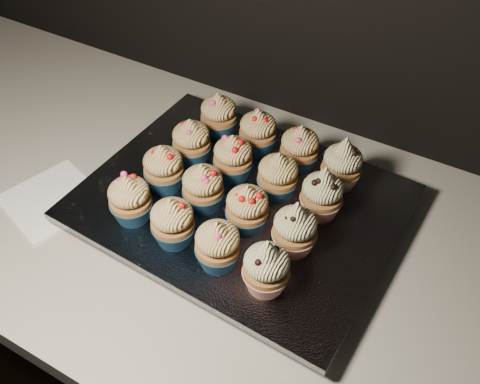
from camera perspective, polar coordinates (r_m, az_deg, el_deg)
The scene contains 21 objects.
cabinet at distance 1.27m, azimuth -5.79°, elevation -15.13°, with size 2.40×0.60×0.86m, color black.
worktop at distance 0.91m, azimuth -7.83°, elevation -1.05°, with size 2.44×0.64×0.04m, color beige.
napkin at distance 0.92m, azimuth -19.40°, elevation -0.79°, with size 0.14×0.14×0.00m, color white.
baking_tray at distance 0.85m, azimuth 0.00°, elevation -1.85°, with size 0.44×0.33×0.02m, color black.
foil_lining at distance 0.83m, azimuth 0.00°, elevation -1.06°, with size 0.47×0.37×0.01m, color silver.
cupcake_0 at distance 0.79m, azimuth -11.65°, elevation -0.76°, with size 0.06×0.06×0.08m.
cupcake_1 at distance 0.75m, azimuth -7.19°, elevation -3.18°, with size 0.06×0.06×0.08m.
cupcake_2 at distance 0.72m, azimuth -2.39°, elevation -5.67°, with size 0.06×0.06×0.08m.
cupcake_3 at distance 0.70m, azimuth 2.83°, elevation -8.04°, with size 0.06×0.06×0.10m.
cupcake_4 at distance 0.83m, azimuth -8.16°, elevation 2.53°, with size 0.06×0.06×0.08m.
cupcake_5 at distance 0.80m, azimuth -3.97°, elevation 0.51°, with size 0.06×0.06×0.08m.
cupcake_6 at distance 0.76m, azimuth 0.77°, elevation -1.77°, with size 0.06×0.06×0.08m.
cupcake_7 at distance 0.74m, azimuth 5.87°, elevation -3.96°, with size 0.06×0.06×0.10m.
cupcake_8 at distance 0.87m, azimuth -5.20°, elevation 5.35°, with size 0.06×0.06×0.08m.
cupcake_9 at distance 0.84m, azimuth -0.75°, elevation 3.65°, with size 0.06×0.06×0.08m.
cupcake_10 at distance 0.81m, azimuth 4.05°, elevation 1.71°, with size 0.06×0.06×0.08m.
cupcake_11 at distance 0.79m, azimuth 8.73°, elevation -0.22°, with size 0.06×0.06×0.10m.
cupcake_12 at distance 0.93m, azimuth -2.30°, elevation 8.16°, with size 0.06×0.06×0.08m.
cupcake_13 at distance 0.89m, azimuth 1.92°, elevation 6.42°, with size 0.06×0.06×0.08m.
cupcake_14 at distance 0.86m, azimuth 6.36°, elevation 4.63°, with size 0.06×0.06×0.08m.
cupcake_15 at distance 0.84m, azimuth 10.83°, elevation 2.89°, with size 0.06×0.06×0.10m.
Camera 1 is at (0.41, 1.22, 1.53)m, focal length 40.00 mm.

